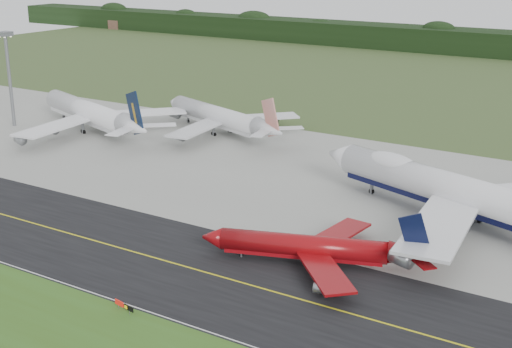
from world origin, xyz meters
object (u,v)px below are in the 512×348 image
object	(u,v)px
jet_ba_747	(461,193)
jet_navy_gold	(92,114)
floodlight_mast	(8,62)
taxiway_sign	(124,306)
jet_red_737	(316,248)
jet_star_tail	(222,118)

from	to	relation	value
jet_ba_747	jet_navy_gold	distance (m)	114.62
jet_navy_gold	floodlight_mast	world-z (taller)	floodlight_mast
taxiway_sign	jet_navy_gold	bearing A→B (deg)	136.61
jet_red_737	jet_star_tail	world-z (taller)	jet_star_tail
jet_ba_747	jet_star_tail	size ratio (longest dim) A/B	1.36
jet_star_tail	floodlight_mast	world-z (taller)	floodlight_mast
jet_star_tail	jet_ba_747	bearing A→B (deg)	-22.82
jet_star_tail	floodlight_mast	xyz separation A→B (m)	(-59.16, -25.46, 14.75)
jet_ba_747	taxiway_sign	bearing A→B (deg)	-117.19
floodlight_mast	taxiway_sign	world-z (taller)	floodlight_mast
jet_red_737	taxiway_sign	size ratio (longest dim) A/B	9.21
jet_red_737	taxiway_sign	distance (m)	34.40
floodlight_mast	taxiway_sign	xyz separation A→B (m)	(107.29, -69.76, -18.53)
jet_star_tail	floodlight_mast	distance (m)	66.07
jet_red_737	jet_navy_gold	world-z (taller)	jet_navy_gold
jet_ba_747	taxiway_sign	xyz separation A→B (m)	(-31.67, -61.65, -5.33)
jet_ba_747	jet_star_tail	world-z (taller)	jet_ba_747
floodlight_mast	taxiway_sign	distance (m)	129.31
jet_ba_747	floodlight_mast	world-z (taller)	floodlight_mast
jet_navy_gold	taxiway_sign	world-z (taller)	jet_navy_gold
jet_navy_gold	jet_star_tail	size ratio (longest dim) A/B	1.15
jet_navy_gold	floodlight_mast	xyz separation A→B (m)	(-25.43, -7.61, 14.24)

